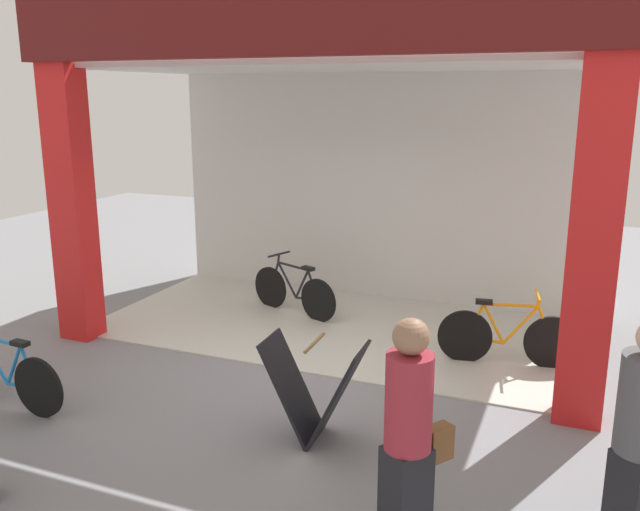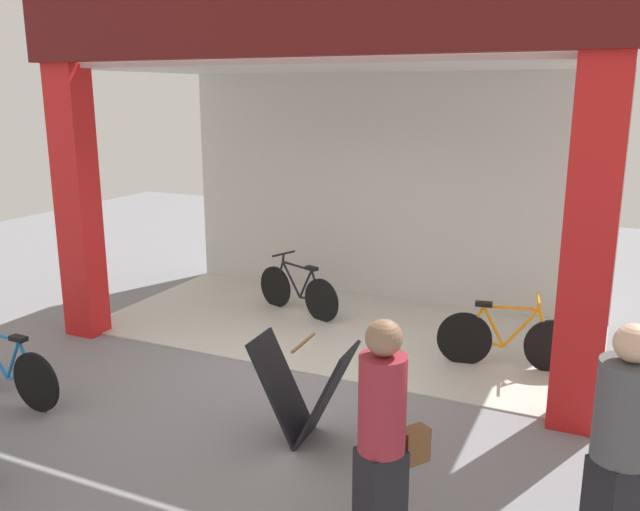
{
  "view_description": "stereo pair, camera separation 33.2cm",
  "coord_description": "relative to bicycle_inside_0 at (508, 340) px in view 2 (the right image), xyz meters",
  "views": [
    {
      "loc": [
        2.87,
        -6.23,
        3.01
      ],
      "look_at": [
        0.0,
        0.76,
        1.15
      ],
      "focal_mm": 37.39,
      "sensor_mm": 36.0,
      "label": 1
    },
    {
      "loc": [
        3.17,
        -6.1,
        3.01
      ],
      "look_at": [
        0.0,
        0.76,
        1.15
      ],
      "focal_mm": 37.39,
      "sensor_mm": 36.0,
      "label": 2
    }
  ],
  "objects": [
    {
      "name": "ground_plane",
      "position": [
        -2.15,
        -1.07,
        -0.34
      ],
      "size": [
        20.59,
        20.59,
        0.0
      ],
      "primitive_type": "plane",
      "color": "gray",
      "rests_on": "ground"
    },
    {
      "name": "bicycle_parked_0",
      "position": [
        -4.4,
        -2.92,
        -0.01
      ],
      "size": [
        1.51,
        0.42,
        0.83
      ],
      "color": "black",
      "rests_on": "ground"
    },
    {
      "name": "pedestrian_2",
      "position": [
        -0.2,
        -3.58,
        0.52
      ],
      "size": [
        0.46,
        0.54,
        1.69
      ],
      "color": "black",
      "rests_on": "ground"
    },
    {
      "name": "shop_facade",
      "position": [
        -2.15,
        0.51,
        1.91
      ],
      "size": [
        6.49,
        3.36,
        4.21
      ],
      "color": "beige",
      "rests_on": "ground"
    },
    {
      "name": "pedestrian_1",
      "position": [
        1.15,
        -3.15,
        0.56
      ],
      "size": [
        0.5,
        0.5,
        1.72
      ],
      "color": "black",
      "rests_on": "ground"
    },
    {
      "name": "sandwich_board_sign",
      "position": [
        -1.37,
        -2.35,
        0.12
      ],
      "size": [
        0.92,
        0.51,
        0.94
      ],
      "color": "black",
      "rests_on": "ground"
    },
    {
      "name": "bicycle_inside_1",
      "position": [
        -2.95,
        0.7,
        -0.01
      ],
      "size": [
        1.44,
        0.56,
        0.83
      ],
      "color": "black",
      "rests_on": "ground"
    },
    {
      "name": "bicycle_inside_0",
      "position": [
        0.0,
        0.0,
        0.0
      ],
      "size": [
        1.54,
        0.43,
        0.86
      ],
      "color": "black",
      "rests_on": "ground"
    }
  ]
}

